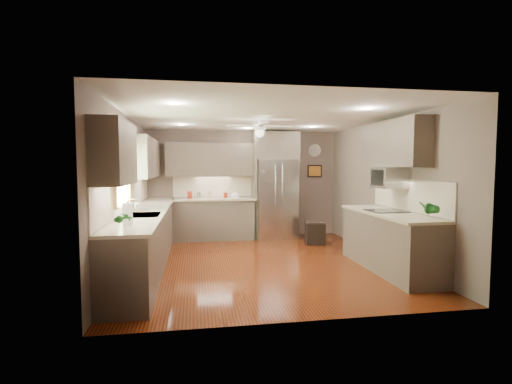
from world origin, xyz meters
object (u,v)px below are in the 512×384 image
object	(u,v)px
canister_d	(225,195)
potted_plant_left	(124,218)
refrigerator	(276,187)
paper_towel	(128,214)
microwave	(389,178)
canister_c	(210,194)
soap_bottle	(138,205)
potted_plant_right	(427,208)
canister_b	(199,195)
canister_a	(190,195)
stool	(315,233)
bowl	(236,197)

from	to	relation	value
canister_d	potted_plant_left	bearing A→B (deg)	-109.94
refrigerator	paper_towel	distance (m)	4.56
microwave	canister_c	bearing A→B (deg)	135.64
canister_c	soap_bottle	size ratio (longest dim) A/B	0.94
potted_plant_right	canister_b	bearing A→B (deg)	126.92
canister_a	stool	size ratio (longest dim) A/B	0.36
potted_plant_right	stool	world-z (taller)	potted_plant_right
microwave	bowl	bearing A→B (deg)	128.90
canister_d	canister_a	bearing A→B (deg)	-179.71
refrigerator	stool	world-z (taller)	refrigerator
bowl	refrigerator	size ratio (longest dim) A/B	0.08
canister_a	potted_plant_left	size ratio (longest dim) A/B	0.61
potted_plant_left	stool	bearing A→B (deg)	43.93
canister_a	bowl	size ratio (longest dim) A/B	0.85
canister_d	refrigerator	size ratio (longest dim) A/B	0.05
canister_c	refrigerator	size ratio (longest dim) A/B	0.07
soap_bottle	canister_a	bearing A→B (deg)	70.32
canister_a	bowl	xyz separation A→B (m)	(1.05, 0.02, -0.06)
stool	paper_towel	xyz separation A→B (m)	(-3.36, -2.87, 0.84)
soap_bottle	potted_plant_left	distance (m)	1.86
soap_bottle	microwave	size ratio (longest dim) A/B	0.34
potted_plant_left	bowl	world-z (taller)	potted_plant_left
potted_plant_left	paper_towel	xyz separation A→B (m)	(-0.02, 0.34, 0.00)
canister_d	canister_b	bearing A→B (deg)	-178.94
canister_d	stool	distance (m)	2.19
bowl	stool	size ratio (longest dim) A/B	0.42
bowl	canister_b	bearing A→B (deg)	-178.16
potted_plant_left	refrigerator	bearing A→B (deg)	56.76
stool	refrigerator	bearing A→B (deg)	130.10
microwave	refrigerator	bearing A→B (deg)	116.09
canister_b	stool	distance (m)	2.72
potted_plant_right	refrigerator	world-z (taller)	refrigerator
canister_b	canister_d	bearing A→B (deg)	1.06
canister_a	paper_towel	bearing A→B (deg)	-100.55
canister_b	stool	size ratio (longest dim) A/B	0.32
soap_bottle	potted_plant_left	xyz separation A→B (m)	(0.12, -1.86, 0.04)
stool	paper_towel	distance (m)	4.50
microwave	potted_plant_left	bearing A→B (deg)	-161.46
canister_c	potted_plant_left	xyz separation A→B (m)	(-1.13, -4.11, 0.05)
refrigerator	stool	bearing A→B (deg)	-49.90
stool	paper_towel	size ratio (longest dim) A/B	1.57
soap_bottle	stool	world-z (taller)	soap_bottle
canister_d	microwave	world-z (taller)	microwave
potted_plant_right	paper_towel	size ratio (longest dim) A/B	1.13
canister_c	bowl	size ratio (longest dim) A/B	0.89
bowl	potted_plant_left	bearing A→B (deg)	-112.76
bowl	paper_towel	xyz separation A→B (m)	(-1.75, -3.77, 0.12)
potted_plant_right	paper_towel	world-z (taller)	potted_plant_right
canister_d	soap_bottle	size ratio (longest dim) A/B	0.70
bowl	refrigerator	bearing A→B (deg)	-4.78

